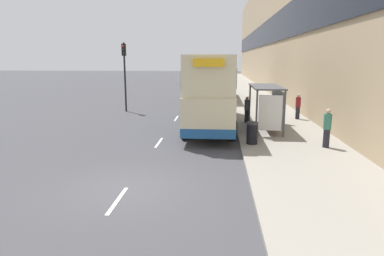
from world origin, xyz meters
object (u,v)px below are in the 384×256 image
car_0 (189,79)px  bus_shelter (270,100)px  pedestrian_1 (282,109)px  pedestrian_at_shelter (298,106)px  pedestrian_2 (327,128)px  double_decker_bus_ahead (214,77)px  pedestrian_3 (247,109)px  traffic_light_far_kerb (124,66)px  litter_bin (252,133)px  double_decker_bus_near (211,90)px

car_0 → bus_shelter: bearing=101.6°
pedestrian_1 → car_0: bearing=103.9°
pedestrian_at_shelter → pedestrian_2: pedestrian_2 is taller
double_decker_bus_ahead → pedestrian_1: 14.81m
pedestrian_3 → traffic_light_far_kerb: (-9.15, 4.86, 2.58)m
pedestrian_at_shelter → litter_bin: pedestrian_at_shelter is taller
bus_shelter → double_decker_bus_near: bearing=155.3°
double_decker_bus_ahead → traffic_light_far_kerb: traffic_light_far_kerb is taller
pedestrian_2 → pedestrian_3: size_ratio=1.06×
litter_bin → pedestrian_3: bearing=88.0°
pedestrian_at_shelter → pedestrian_1: pedestrian_1 is taller
pedestrian_2 → traffic_light_far_kerb: size_ratio=0.33×
double_decker_bus_ahead → pedestrian_2: size_ratio=5.79×
pedestrian_2 → litter_bin: 3.36m
traffic_light_far_kerb → pedestrian_1: bearing=-24.8°
bus_shelter → car_0: (-7.86, 38.38, -1.04)m
double_decker_bus_ahead → car_0: bearing=101.5°
litter_bin → double_decker_bus_near: bearing=113.7°
double_decker_bus_ahead → pedestrian_2: double_decker_bus_ahead is taller
double_decker_bus_ahead → double_decker_bus_near: bearing=-89.9°
car_0 → pedestrian_3: size_ratio=2.45×
pedestrian_1 → traffic_light_far_kerb: size_ratio=0.34×
double_decker_bus_near → pedestrian_1: 4.58m
litter_bin → traffic_light_far_kerb: bearing=130.3°
bus_shelter → car_0: size_ratio=1.02×
double_decker_bus_near → pedestrian_at_shelter: 6.40m
bus_shelter → pedestrian_at_shelter: bearing=58.0°
car_0 → litter_bin: car_0 is taller
pedestrian_1 → pedestrian_2: size_ratio=1.03×
car_0 → pedestrian_at_shelter: 35.94m
bus_shelter → pedestrian_1: bus_shelter is taller
pedestrian_1 → pedestrian_2: (1.01, -5.73, -0.03)m
double_decker_bus_ahead → pedestrian_at_shelter: (5.81, -12.25, -1.28)m
double_decker_bus_near → car_0: bearing=97.1°
double_decker_bus_ahead → pedestrian_2: 20.58m
pedestrian_2 → pedestrian_1: bearing=100.0°
pedestrian_at_shelter → car_0: bearing=106.7°
pedestrian_2 → pedestrian_3: bearing=117.2°
pedestrian_2 → litter_bin: size_ratio=1.69×
pedestrian_1 → pedestrian_2: pedestrian_1 is taller
double_decker_bus_near → pedestrian_3: size_ratio=6.48×
pedestrian_2 → double_decker_bus_near: bearing=136.5°
double_decker_bus_ahead → pedestrian_3: size_ratio=6.14×
bus_shelter → pedestrian_3: bus_shelter is taller
car_0 → traffic_light_far_kerb: size_ratio=0.77×
double_decker_bus_near → car_0: size_ratio=2.65×
pedestrian_at_shelter → pedestrian_2: (-0.39, -7.56, 0.05)m
double_decker_bus_near → car_0: (-4.56, 36.86, -1.45)m
car_0 → traffic_light_far_kerb: 31.25m
pedestrian_3 → litter_bin: (-0.20, -5.68, -0.33)m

